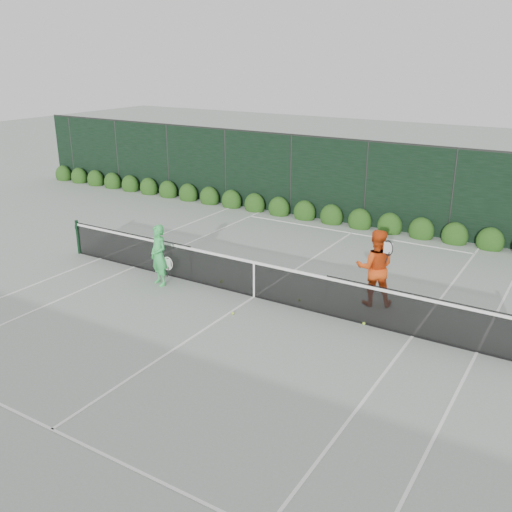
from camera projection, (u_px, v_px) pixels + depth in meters
The scene contains 8 objects.
ground at pixel (254, 297), 14.61m from camera, with size 80.00×80.00×0.00m, color gray.
tennis_net at pixel (253, 277), 14.44m from camera, with size 12.90×0.10×1.07m.
player_woman at pixel (159, 255), 15.13m from camera, with size 0.71×0.58×1.66m.
player_man at pixel (375, 268), 13.89m from camera, with size 1.16×1.05×1.93m.
court_lines at pixel (254, 297), 14.61m from camera, with size 11.03×23.83×0.01m.
windscreen_fence at pixel (186, 275), 11.92m from camera, with size 32.00×21.07×3.06m.
hedge_row at pixel (360, 221), 20.26m from camera, with size 31.66×0.65×0.94m.
tennis_balls at pixel (265, 299), 14.43m from camera, with size 4.35×1.63×0.07m.
Camera 1 is at (7.06, -11.38, 5.93)m, focal length 40.00 mm.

